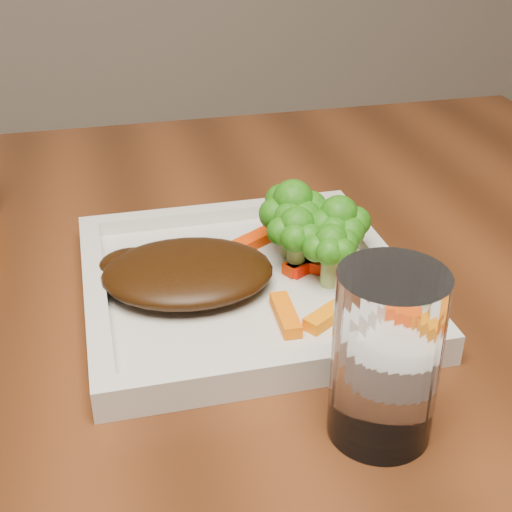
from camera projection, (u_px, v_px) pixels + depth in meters
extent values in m
cube|color=silver|center=(245.00, 288.00, 0.62)|extent=(0.27, 0.27, 0.01)
ellipsoid|color=#351B08|center=(188.00, 272.00, 0.60)|extent=(0.16, 0.13, 0.03)
cube|color=orange|center=(331.00, 313.00, 0.56)|extent=(0.05, 0.04, 0.01)
cube|color=#FF4404|center=(376.00, 295.00, 0.59)|extent=(0.06, 0.02, 0.01)
cube|color=#FF6E04|center=(286.00, 315.00, 0.56)|extent=(0.02, 0.05, 0.01)
cube|color=orange|center=(341.00, 238.00, 0.67)|extent=(0.05, 0.02, 0.01)
cube|color=#E33503|center=(249.00, 243.00, 0.67)|extent=(0.06, 0.05, 0.01)
cube|color=#FF2B04|center=(333.00, 269.00, 0.62)|extent=(0.05, 0.05, 0.01)
cube|color=red|center=(307.00, 262.00, 0.63)|extent=(0.05, 0.03, 0.01)
cylinder|color=white|center=(386.00, 357.00, 0.45)|extent=(0.09, 0.09, 0.12)
cube|color=#FC1904|center=(311.00, 261.00, 0.64)|extent=(0.05, 0.04, 0.01)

